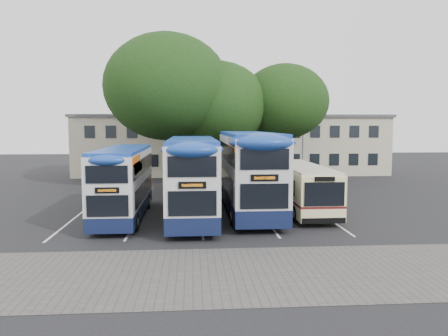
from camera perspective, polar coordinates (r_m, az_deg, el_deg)
name	(u,v)px	position (r m, az deg, el deg)	size (l,w,h in m)	color
ground	(283,236)	(20.80, 7.74, -8.74)	(120.00, 120.00, 0.00)	black
paving_strip	(257,272)	(15.74, 4.27, -13.45)	(40.00, 6.00, 0.01)	#595654
bay_lines	(201,215)	(25.24, -3.05, -6.13)	(14.12, 11.00, 0.01)	silver
depot_building	(231,144)	(46.93, 0.98, 3.19)	(32.40, 8.40, 6.20)	#C2B79C
lamp_post	(303,126)	(40.97, 10.30, 5.45)	(0.25, 1.05, 9.06)	gray
tree_left	(167,87)	(36.12, -7.46, 10.44)	(10.15, 10.15, 12.53)	black
tree_mid	(217,105)	(37.01, -0.95, 8.26)	(8.53, 8.53, 10.48)	black
tree_right	(285,102)	(38.51, 7.91, 8.59)	(7.60, 7.60, 10.41)	black
bus_dd_left	(124,180)	(24.70, -12.98, -1.50)	(2.26, 9.34, 3.89)	#10193C
bus_dd_mid	(192,174)	(24.20, -4.17, -0.82)	(2.57, 10.60, 4.42)	#10193C
bus_dd_right	(249,168)	(25.71, 3.23, -0.06)	(2.74, 11.32, 4.72)	#10193C
bus_single	(301,185)	(26.61, 9.99, -2.19)	(2.36, 9.27, 2.76)	#FFF7AA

